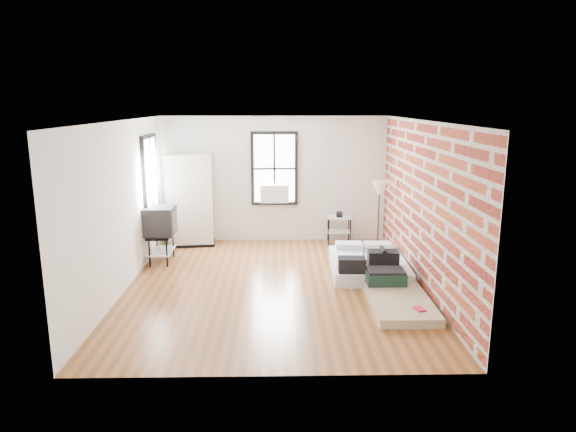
{
  "coord_description": "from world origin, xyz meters",
  "views": [
    {
      "loc": [
        0.07,
        -8.38,
        3.09
      ],
      "look_at": [
        0.25,
        0.3,
        1.16
      ],
      "focal_mm": 32.0,
      "sensor_mm": 36.0,
      "label": 1
    }
  ],
  "objects_px": {
    "side_table": "(339,222)",
    "floor_lamp": "(379,193)",
    "mattress_main": "(368,264)",
    "wardrobe": "(190,200)",
    "tv_stand": "(161,222)",
    "mattress_bare": "(396,295)"
  },
  "relations": [
    {
      "from": "tv_stand",
      "to": "mattress_main",
      "type": "bearing_deg",
      "value": -10.82
    },
    {
      "from": "mattress_main",
      "to": "floor_lamp",
      "type": "xyz_separation_m",
      "value": [
        0.41,
        1.22,
        1.13
      ]
    },
    {
      "from": "side_table",
      "to": "floor_lamp",
      "type": "xyz_separation_m",
      "value": [
        0.71,
        -0.82,
        0.81
      ]
    },
    {
      "from": "mattress_bare",
      "to": "tv_stand",
      "type": "xyz_separation_m",
      "value": [
        -4.14,
        2.17,
        0.69
      ]
    },
    {
      "from": "side_table",
      "to": "floor_lamp",
      "type": "height_order",
      "value": "floor_lamp"
    },
    {
      "from": "mattress_bare",
      "to": "mattress_main",
      "type": "bearing_deg",
      "value": 97.58
    },
    {
      "from": "mattress_bare",
      "to": "wardrobe",
      "type": "xyz_separation_m",
      "value": [
        -3.77,
        3.43,
        0.89
      ]
    },
    {
      "from": "mattress_bare",
      "to": "wardrobe",
      "type": "relative_size",
      "value": 0.87
    },
    {
      "from": "side_table",
      "to": "wardrobe",
      "type": "bearing_deg",
      "value": -178.78
    },
    {
      "from": "mattress_main",
      "to": "wardrobe",
      "type": "distance_m",
      "value": 4.18
    },
    {
      "from": "wardrobe",
      "to": "mattress_main",
      "type": "bearing_deg",
      "value": -35.33
    },
    {
      "from": "mattress_bare",
      "to": "wardrobe",
      "type": "distance_m",
      "value": 5.17
    },
    {
      "from": "mattress_main",
      "to": "tv_stand",
      "type": "xyz_separation_m",
      "value": [
        -3.96,
        0.71,
        0.64
      ]
    },
    {
      "from": "mattress_bare",
      "to": "tv_stand",
      "type": "distance_m",
      "value": 4.73
    },
    {
      "from": "side_table",
      "to": "mattress_main",
      "type": "bearing_deg",
      "value": -81.45
    },
    {
      "from": "mattress_main",
      "to": "side_table",
      "type": "relative_size",
      "value": 2.67
    },
    {
      "from": "mattress_bare",
      "to": "floor_lamp",
      "type": "height_order",
      "value": "floor_lamp"
    },
    {
      "from": "side_table",
      "to": "tv_stand",
      "type": "height_order",
      "value": "tv_stand"
    },
    {
      "from": "mattress_bare",
      "to": "floor_lamp",
      "type": "xyz_separation_m",
      "value": [
        0.22,
        2.67,
        1.18
      ]
    },
    {
      "from": "mattress_bare",
      "to": "wardrobe",
      "type": "height_order",
      "value": "wardrobe"
    },
    {
      "from": "mattress_main",
      "to": "floor_lamp",
      "type": "bearing_deg",
      "value": 73.71
    },
    {
      "from": "mattress_main",
      "to": "wardrobe",
      "type": "height_order",
      "value": "wardrobe"
    }
  ]
}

